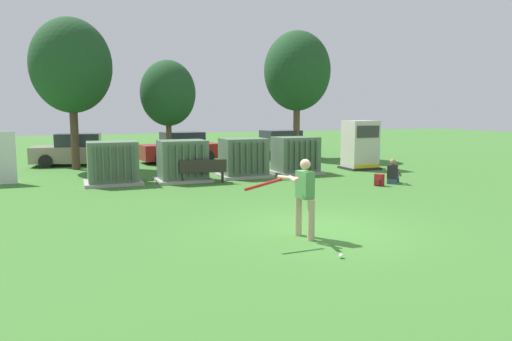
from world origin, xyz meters
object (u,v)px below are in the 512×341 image
at_px(generator_enclosure, 360,145).
at_px(sports_ball, 341,256).
at_px(park_bench, 203,169).
at_px(transformer_east, 295,156).
at_px(transformer_mid_west, 182,161).
at_px(batter, 303,194).
at_px(transformer_mid_east, 243,158).
at_px(transformer_west, 113,163).
at_px(backpack, 379,180).
at_px(parked_car_right_of_center, 279,145).
at_px(parked_car_left_of_center, 181,148).
at_px(parked_car_leftmost, 77,150).
at_px(seated_spectator, 393,174).

bearing_deg(generator_enclosure, sports_ball, -125.20).
bearing_deg(park_bench, transformer_east, 15.24).
bearing_deg(transformer_mid_west, batter, -86.30).
bearing_deg(transformer_mid_east, transformer_west, -179.49).
height_order(park_bench, backpack, park_bench).
xyz_separation_m(transformer_mid_west, parked_car_right_of_center, (7.32, 7.01, -0.04)).
bearing_deg(parked_car_right_of_center, sports_ball, -110.64).
bearing_deg(parked_car_right_of_center, parked_car_left_of_center, -178.99).
relative_size(transformer_mid_east, park_bench, 1.14).
bearing_deg(transformer_mid_east, park_bench, -151.85).
relative_size(parked_car_left_of_center, parked_car_right_of_center, 1.01).
distance_m(generator_enclosure, batter, 12.86).
height_order(generator_enclosure, backpack, generator_enclosure).
bearing_deg(transformer_mid_west, transformer_west, 175.03).
distance_m(transformer_west, parked_car_leftmost, 7.21).
bearing_deg(park_bench, backpack, -26.96).
relative_size(transformer_mid_east, batter, 1.21).
bearing_deg(parked_car_leftmost, park_bench, -61.45).
relative_size(generator_enclosure, parked_car_leftmost, 0.52).
relative_size(transformer_mid_east, parked_car_leftmost, 0.48).
bearing_deg(generator_enclosure, park_bench, -169.07).
height_order(parked_car_left_of_center, parked_car_right_of_center, same).
bearing_deg(parked_car_right_of_center, park_bench, -130.62).
relative_size(transformer_mid_west, transformer_east, 1.00).
relative_size(transformer_mid_west, sports_ball, 23.33).
distance_m(batter, parked_car_right_of_center, 17.55).
bearing_deg(transformer_mid_east, parked_car_leftmost, 132.60).
height_order(transformer_mid_east, batter, batter).
height_order(park_bench, parked_car_left_of_center, parked_car_left_of_center).
bearing_deg(backpack, park_bench, 153.04).
height_order(transformer_west, parked_car_left_of_center, same).
xyz_separation_m(transformer_west, backpack, (9.15, -4.06, -0.57)).
relative_size(generator_enclosure, seated_spectator, 2.39).
height_order(transformer_mid_west, sports_ball, transformer_mid_west).
bearing_deg(parked_car_leftmost, backpack, -47.17).
xyz_separation_m(park_bench, sports_ball, (0.03, -9.91, -0.49)).
height_order(batter, parked_car_leftmost, batter).
bearing_deg(transformer_east, parked_car_right_of_center, 71.82).
xyz_separation_m(transformer_west, sports_ball, (3.27, -10.97, -0.74)).
height_order(transformer_mid_west, parked_car_left_of_center, same).
height_order(generator_enclosure, seated_spectator, generator_enclosure).
relative_size(transformer_mid_west, parked_car_right_of_center, 0.49).
relative_size(park_bench, parked_car_right_of_center, 0.43).
relative_size(transformer_mid_west, transformer_mid_east, 1.00).
height_order(park_bench, sports_ball, park_bench).
height_order(sports_ball, parked_car_right_of_center, parked_car_right_of_center).
bearing_deg(backpack, seated_spectator, 18.27).
bearing_deg(seated_spectator, transformer_east, 118.86).
height_order(transformer_east, parked_car_leftmost, same).
relative_size(transformer_mid_west, generator_enclosure, 0.91).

